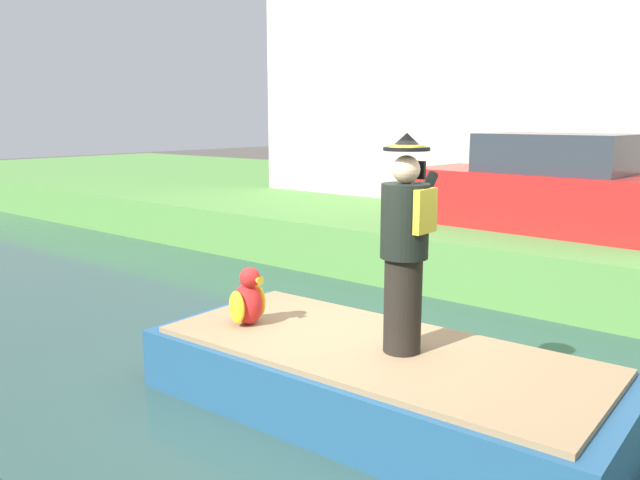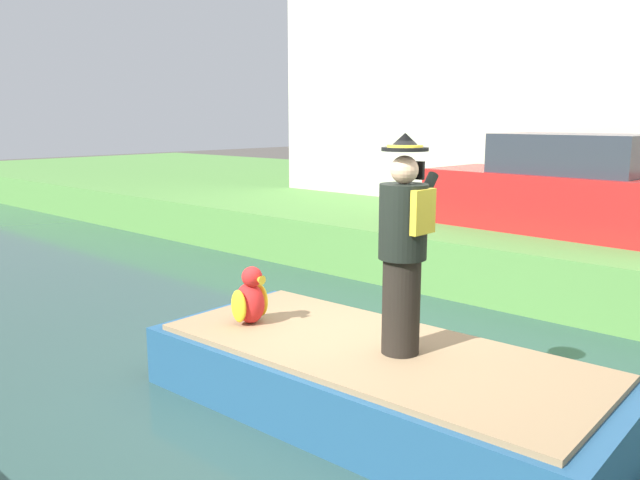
% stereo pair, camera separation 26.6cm
% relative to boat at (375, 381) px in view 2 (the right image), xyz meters
% --- Properties ---
extents(ground_plane, '(80.00, 80.00, 0.00)m').
position_rel_boat_xyz_m(ground_plane, '(0.00, 0.40, -0.40)').
color(ground_plane, '#4C4742').
extents(canal_water, '(7.12, 48.00, 0.10)m').
position_rel_boat_xyz_m(canal_water, '(0.00, 0.40, -0.35)').
color(canal_water, '#2D4C47').
rests_on(canal_water, ground).
extents(boat, '(1.94, 4.26, 0.61)m').
position_rel_boat_xyz_m(boat, '(0.00, 0.00, 0.00)').
color(boat, '#23517A').
rests_on(boat, canal_water).
extents(person_pirate, '(0.61, 0.42, 1.85)m').
position_rel_boat_xyz_m(person_pirate, '(0.05, -0.24, 1.23)').
color(person_pirate, black).
rests_on(person_pirate, boat).
extents(parrot_plush, '(0.36, 0.34, 0.57)m').
position_rel_boat_xyz_m(parrot_plush, '(-0.28, 1.31, 0.55)').
color(parrot_plush, red).
rests_on(parrot_plush, boat).
extents(parked_car_red, '(1.92, 4.09, 1.50)m').
position_rel_boat_xyz_m(parked_car_red, '(5.66, 0.71, 1.16)').
color(parked_car_red, red).
rests_on(parked_car_red, grass_bank_far).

